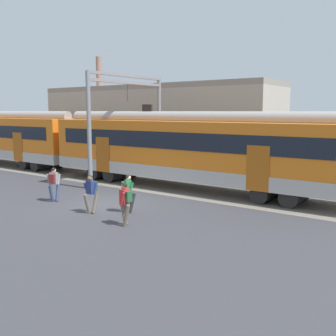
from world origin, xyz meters
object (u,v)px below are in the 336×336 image
(pedestrian_green, at_px, (128,190))
(pedestrian_red, at_px, (125,200))
(commuter_train, at_px, (81,142))
(pedestrian_grey, at_px, (54,181))
(pedestrian_navy, at_px, (91,191))

(pedestrian_green, distance_m, pedestrian_red, 1.96)
(commuter_train, bearing_deg, pedestrian_grey, -51.12)
(commuter_train, height_order, pedestrian_red, commuter_train)
(pedestrian_grey, xyz_separation_m, pedestrian_navy, (3.10, -0.48, 0.00))
(pedestrian_red, bearing_deg, pedestrian_navy, 167.68)
(pedestrian_navy, bearing_deg, pedestrian_green, 39.97)
(pedestrian_green, xyz_separation_m, pedestrian_red, (1.24, -1.52, 0.00))
(pedestrian_grey, bearing_deg, pedestrian_red, -10.36)
(pedestrian_green, bearing_deg, pedestrian_navy, -140.03)
(commuter_train, relative_size, pedestrian_green, 22.83)
(pedestrian_grey, height_order, pedestrian_red, same)
(commuter_train, distance_m, pedestrian_grey, 8.32)
(pedestrian_navy, relative_size, pedestrian_red, 1.00)
(commuter_train, xyz_separation_m, pedestrian_grey, (5.16, -6.40, -1.26))
(commuter_train, bearing_deg, pedestrian_red, -34.74)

